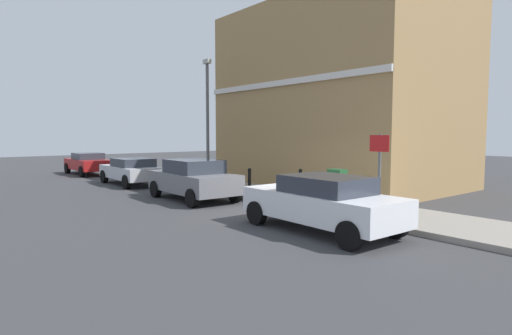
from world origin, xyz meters
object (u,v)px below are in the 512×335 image
bollard_far_kerb (250,181)px  car_silver (132,170)px  car_red (88,163)px  bollard_near_cabinet (300,182)px  street_sign (379,164)px  utility_cabinet (337,188)px  car_white (322,202)px  lamppost (208,115)px  car_grey (194,179)px

bollard_far_kerb → car_silver: bearing=102.0°
car_red → bollard_near_cabinet: 15.35m
street_sign → utility_cabinet: bearing=65.4°
car_white → street_sign: bearing=-104.5°
utility_cabinet → lamppost: size_ratio=0.20×
car_grey → bollard_far_kerb: (1.58, -1.35, -0.08)m
car_white → bollard_near_cabinet: 4.64m
car_white → car_silver: (0.09, 12.28, -0.06)m
street_sign → car_grey: bearing=103.5°
bollard_far_kerb → street_sign: 5.61m
car_grey → car_silver: 5.88m
utility_cabinet → street_sign: (-1.07, -2.33, 0.98)m
utility_cabinet → car_grey: bearing=120.9°
car_red → bollard_far_kerb: car_red is taller
car_silver → utility_cabinet: size_ratio=3.56×
car_silver → utility_cabinet: utility_cabinet is taller
street_sign → lamppost: (1.00, 10.05, 1.64)m
car_silver → bollard_far_kerb: car_silver is taller
car_white → bollard_far_kerb: (1.63, 5.05, -0.04)m
car_grey → car_red: 12.33m
car_red → lamppost: 9.88m
street_sign → lamppost: bearing=84.3°
car_white → car_red: size_ratio=1.06×
utility_cabinet → car_white: bearing=-146.2°
utility_cabinet → car_red: bearing=99.3°
car_red → car_grey: bearing=-179.8°
lamppost → car_white: bearing=-105.7°
bollard_near_cabinet → lamppost: size_ratio=0.18×
car_red → street_sign: 19.29m
car_silver → bollard_near_cabinet: car_silver is taller
car_red → bollard_near_cabinet: size_ratio=3.92×
car_red → lamppost: lamppost is taller
car_white → car_red: bearing=1.0°
bollard_far_kerb → car_grey: bearing=139.7°
car_white → car_grey: car_grey is taller
car_silver → utility_cabinet: bearing=-165.0°
bollard_near_cabinet → street_sign: (-1.17, -4.12, 0.96)m
car_grey → car_red: bearing=1.6°
car_white → lamppost: (2.70, 9.58, 2.55)m
car_red → bollard_far_kerb: (1.63, -13.67, 0.02)m
car_grey → car_red: size_ratio=1.00×
car_grey → lamppost: lamppost is taller
car_grey → car_silver: car_grey is taller
car_silver → lamppost: bearing=-135.3°
car_white → bollard_far_kerb: 5.31m
car_red → utility_cabinet: (2.77, -16.87, -0.01)m
car_grey → bollard_far_kerb: car_grey is taller
car_white → bollard_near_cabinet: car_white is taller
utility_cabinet → bollard_far_kerb: utility_cabinet is taller
car_silver → car_red: car_red is taller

